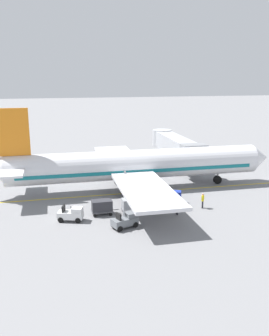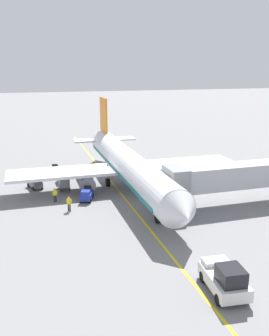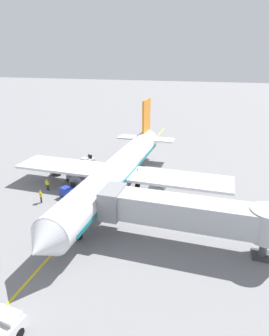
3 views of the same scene
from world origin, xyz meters
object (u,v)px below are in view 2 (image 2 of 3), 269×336
Objects in this scene: ground_crew_loader at (69,203)px; baggage_tug_lead at (35,183)px; jet_bridge at (238,175)px; baggage_cart_front at (64,182)px; pushback_tractor at (225,279)px; ground_crew_wing_walker at (55,194)px; baggage_cart_second_in_train at (63,175)px; baggage_tug_trailing at (54,172)px; baggage_tug_spare at (87,195)px; parked_airliner at (128,165)px.

baggage_tug_lead is at bearing -70.96° from ground_crew_loader.
jet_bridge is 5.99× the size of baggage_cart_front.
pushback_tractor reaches higher than ground_crew_wing_walker.
ground_crew_loader is at bearing 86.97° from baggage_cart_second_in_train.
jet_bridge is 26.22m from baggage_tug_trailing.
pushback_tractor is at bearing 55.81° from jet_bridge.
baggage_tug_spare is at bearing -130.48° from ground_crew_loader.
pushback_tractor is (10.29, 15.14, -2.36)m from jet_bridge.
ground_crew_wing_walker is at bearing 76.71° from baggage_cart_second_in_train.
baggage_tug_trailing is 1.00× the size of baggage_tug_spare.
ground_crew_wing_walker is (-2.01, 5.96, 0.24)m from baggage_tug_lead.
baggage_cart_front is (-0.74, 6.42, 0.24)m from baggage_tug_trailing.
parked_airliner is at bearing -153.82° from baggage_tug_spare.
baggage_tug_trailing is at bearing -119.85° from baggage_tug_lead.
baggage_tug_spare is at bearing 103.76° from baggage_tug_trailing.
baggage_tug_lead reaches higher than baggage_cart_front.
baggage_cart_front is 7.90m from ground_crew_loader.
baggage_tug_lead is 1.63× the size of ground_crew_wing_walker.
pushback_tractor is at bearing 90.39° from parked_airliner.
baggage_tug_trailing is (-2.84, -4.95, 0.00)m from baggage_tug_lead.
baggage_tug_spare is at bearing -74.10° from pushback_tractor.
parked_airliner is 7.04m from baggage_tug_spare.
jet_bridge is at bearing 148.62° from baggage_cart_front.
parked_airliner is at bearing -89.61° from pushback_tractor.
ground_crew_loader is at bearing 87.46° from baggage_cart_front.
baggage_tug_spare is (16.37, -6.18, -2.75)m from jet_bridge.
baggage_tug_lead and baggage_tug_trailing have the same top height.
baggage_cart_second_in_train is at bearing -155.88° from baggage_tug_lead.
parked_airliner is at bearing 162.56° from baggage_tug_lead.
jet_bridge is (-10.46, 9.09, 0.27)m from parked_airliner.
baggage_cart_front is at bearing 157.63° from baggage_tug_lead.
baggage_cart_front is 1.00× the size of baggage_cart_second_in_train.
ground_crew_wing_walker is (9.72, -21.91, -0.15)m from pushback_tractor.
baggage_tug_lead is at bearing 60.15° from baggage_tug_trailing.
parked_airliner is 12.48m from baggage_tug_trailing.
parked_airliner is 13.55× the size of baggage_tug_trailing.
baggage_cart_second_in_train is (7.74, -5.34, -2.24)m from parked_airliner.
pushback_tractor reaches higher than baggage_tug_lead.
jet_bridge is 21.74m from baggage_cart_front.
baggage_tug_trailing is (8.72, -8.58, -2.47)m from parked_airliner.
baggage_cart_second_in_train is 11.10m from ground_crew_loader.
parked_airliner is 2.14× the size of jet_bridge.
baggage_cart_front is 3.19m from baggage_cart_second_in_train.
baggage_cart_second_in_train is (-0.98, 3.24, 0.24)m from baggage_tug_trailing.
baggage_cart_second_in_train is at bearing -75.03° from pushback_tractor.
parked_airliner is at bearing -166.33° from ground_crew_wing_walker.
ground_crew_wing_walker is (3.64, -0.58, 0.24)m from baggage_tug_spare.
baggage_cart_second_in_train is (1.83, -8.25, 0.24)m from baggage_tug_spare.
baggage_tug_lead is (22.02, -12.72, -2.75)m from jet_bridge.
baggage_cart_second_in_train is (7.91, -29.57, -0.15)m from pushback_tractor.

